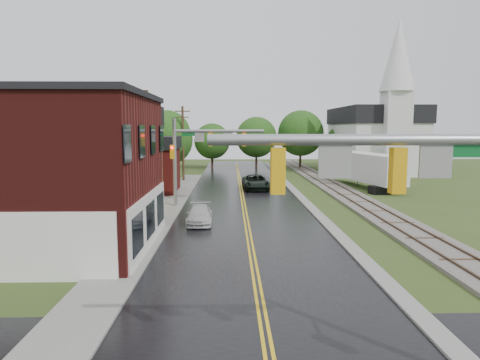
{
  "coord_description": "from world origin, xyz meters",
  "views": [
    {
      "loc": [
        -1.08,
        -7.6,
        6.47
      ],
      "look_at": [
        -0.55,
        16.58,
        3.5
      ],
      "focal_mm": 32.0,
      "sensor_mm": 36.0,
      "label": 1
    }
  ],
  "objects_px": {
    "tree_left_b": "(47,136)",
    "tree_left_e": "(168,141)",
    "brick_building": "(14,172)",
    "tree_left_c": "(115,145)",
    "traffic_signal_far": "(201,146)",
    "utility_pole_c": "(183,142)",
    "pickup_white": "(200,215)",
    "semi_trailer": "(366,167)",
    "suv_dark": "(256,182)",
    "traffic_signal_near": "(429,194)",
    "utility_pole_b": "(148,153)",
    "church": "(377,132)"
  },
  "relations": [
    {
      "from": "traffic_signal_far",
      "to": "semi_trailer",
      "type": "bearing_deg",
      "value": 32.54
    },
    {
      "from": "utility_pole_b",
      "to": "utility_pole_c",
      "type": "height_order",
      "value": "same"
    },
    {
      "from": "tree_left_e",
      "to": "suv_dark",
      "type": "distance_m",
      "value": 14.44
    },
    {
      "from": "traffic_signal_near",
      "to": "tree_left_b",
      "type": "distance_m",
      "value": 36.73
    },
    {
      "from": "traffic_signal_near",
      "to": "utility_pole_c",
      "type": "bearing_deg",
      "value": 103.74
    },
    {
      "from": "brick_building",
      "to": "traffic_signal_far",
      "type": "height_order",
      "value": "brick_building"
    },
    {
      "from": "traffic_signal_far",
      "to": "utility_pole_c",
      "type": "bearing_deg",
      "value": 101.09
    },
    {
      "from": "tree_left_e",
      "to": "pickup_white",
      "type": "relative_size",
      "value": 1.98
    },
    {
      "from": "tree_left_e",
      "to": "suv_dark",
      "type": "bearing_deg",
      "value": -41.58
    },
    {
      "from": "tree_left_e",
      "to": "semi_trailer",
      "type": "height_order",
      "value": "tree_left_e"
    },
    {
      "from": "church",
      "to": "traffic_signal_near",
      "type": "distance_m",
      "value": 54.32
    },
    {
      "from": "church",
      "to": "tree_left_c",
      "type": "relative_size",
      "value": 2.61
    },
    {
      "from": "semi_trailer",
      "to": "traffic_signal_near",
      "type": "bearing_deg",
      "value": -105.68
    },
    {
      "from": "utility_pole_b",
      "to": "tree_left_c",
      "type": "relative_size",
      "value": 1.18
    },
    {
      "from": "traffic_signal_far",
      "to": "semi_trailer",
      "type": "relative_size",
      "value": 0.61
    },
    {
      "from": "pickup_white",
      "to": "semi_trailer",
      "type": "bearing_deg",
      "value": 43.45
    },
    {
      "from": "brick_building",
      "to": "traffic_signal_far",
      "type": "distance_m",
      "value": 15.03
    },
    {
      "from": "traffic_signal_near",
      "to": "suv_dark",
      "type": "height_order",
      "value": "traffic_signal_near"
    },
    {
      "from": "church",
      "to": "tree_left_e",
      "type": "xyz_separation_m",
      "value": [
        -28.85,
        -7.84,
        -1.02
      ]
    },
    {
      "from": "utility_pole_b",
      "to": "tree_left_e",
      "type": "bearing_deg",
      "value": 94.9
    },
    {
      "from": "traffic_signal_far",
      "to": "tree_left_c",
      "type": "height_order",
      "value": "tree_left_c"
    },
    {
      "from": "utility_pole_c",
      "to": "tree_left_e",
      "type": "distance_m",
      "value": 2.79
    },
    {
      "from": "traffic_signal_near",
      "to": "utility_pole_b",
      "type": "distance_m",
      "value": 22.49
    },
    {
      "from": "church",
      "to": "tree_left_e",
      "type": "distance_m",
      "value": 29.91
    },
    {
      "from": "brick_building",
      "to": "pickup_white",
      "type": "relative_size",
      "value": 3.47
    },
    {
      "from": "tree_left_c",
      "to": "semi_trailer",
      "type": "height_order",
      "value": "tree_left_c"
    },
    {
      "from": "utility_pole_b",
      "to": "semi_trailer",
      "type": "distance_m",
      "value": 25.9
    },
    {
      "from": "church",
      "to": "utility_pole_b",
      "type": "bearing_deg",
      "value": -130.18
    },
    {
      "from": "traffic_signal_far",
      "to": "utility_pole_c",
      "type": "distance_m",
      "value": 17.33
    },
    {
      "from": "tree_left_e",
      "to": "utility_pole_b",
      "type": "bearing_deg",
      "value": -85.1
    },
    {
      "from": "tree_left_c",
      "to": "tree_left_e",
      "type": "bearing_deg",
      "value": 50.19
    },
    {
      "from": "brick_building",
      "to": "tree_left_c",
      "type": "height_order",
      "value": "brick_building"
    },
    {
      "from": "brick_building",
      "to": "tree_left_b",
      "type": "height_order",
      "value": "tree_left_b"
    },
    {
      "from": "utility_pole_c",
      "to": "tree_left_c",
      "type": "distance_m",
      "value": 8.16
    },
    {
      "from": "pickup_white",
      "to": "semi_trailer",
      "type": "distance_m",
      "value": 23.89
    },
    {
      "from": "tree_left_b",
      "to": "tree_left_e",
      "type": "relative_size",
      "value": 1.19
    },
    {
      "from": "brick_building",
      "to": "tree_left_e",
      "type": "height_order",
      "value": "brick_building"
    },
    {
      "from": "semi_trailer",
      "to": "pickup_white",
      "type": "bearing_deg",
      "value": -134.6
    },
    {
      "from": "suv_dark",
      "to": "semi_trailer",
      "type": "xyz_separation_m",
      "value": [
        12.01,
        1.15,
        1.46
      ]
    },
    {
      "from": "tree_left_e",
      "to": "pickup_white",
      "type": "distance_m",
      "value": 25.99
    },
    {
      "from": "utility_pole_b",
      "to": "tree_left_b",
      "type": "distance_m",
      "value": 14.87
    },
    {
      "from": "pickup_white",
      "to": "traffic_signal_far",
      "type": "bearing_deg",
      "value": 90.56
    },
    {
      "from": "church",
      "to": "utility_pole_b",
      "type": "height_order",
      "value": "church"
    },
    {
      "from": "brick_building",
      "to": "traffic_signal_near",
      "type": "bearing_deg",
      "value": -39.17
    },
    {
      "from": "traffic_signal_far",
      "to": "brick_building",
      "type": "bearing_deg",
      "value": -126.92
    },
    {
      "from": "brick_building",
      "to": "semi_trailer",
      "type": "height_order",
      "value": "brick_building"
    },
    {
      "from": "utility_pole_c",
      "to": "tree_left_b",
      "type": "relative_size",
      "value": 0.93
    },
    {
      "from": "tree_left_c",
      "to": "suv_dark",
      "type": "bearing_deg",
      "value": -11.77
    },
    {
      "from": "semi_trailer",
      "to": "brick_building",
      "type": "bearing_deg",
      "value": -138.71
    },
    {
      "from": "brick_building",
      "to": "traffic_signal_far",
      "type": "relative_size",
      "value": 1.95
    }
  ]
}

